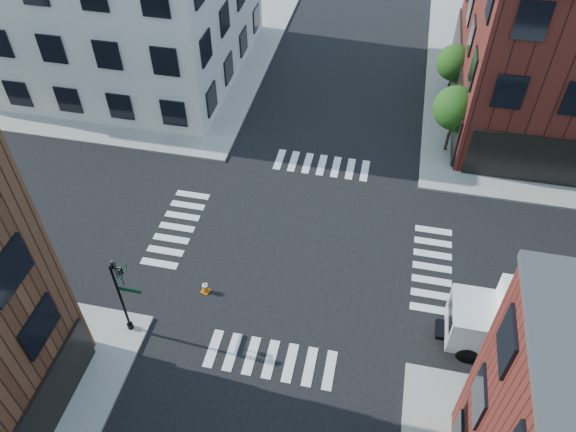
% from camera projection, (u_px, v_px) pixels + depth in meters
% --- Properties ---
extents(ground, '(120.00, 120.00, 0.00)m').
position_uv_depth(ground, '(300.00, 247.00, 30.20)').
color(ground, black).
rests_on(ground, ground).
extents(sidewalk_nw, '(30.00, 30.00, 0.15)m').
position_uv_depth(sidewalk_nw, '(106.00, 29.00, 47.78)').
color(sidewalk_nw, gray).
rests_on(sidewalk_nw, ground).
extents(tree_near, '(2.69, 2.69, 4.49)m').
position_uv_depth(tree_near, '(456.00, 110.00, 33.78)').
color(tree_near, black).
rests_on(tree_near, ground).
extents(tree_far, '(2.43, 2.43, 4.07)m').
position_uv_depth(tree_far, '(455.00, 65.00, 38.14)').
color(tree_far, black).
rests_on(tree_far, ground).
extents(signal_pole, '(1.29, 1.24, 4.60)m').
position_uv_depth(signal_pole, '(121.00, 290.00, 24.54)').
color(signal_pole, black).
rests_on(signal_pole, ground).
extents(box_truck, '(8.04, 2.57, 3.62)m').
position_uv_depth(box_truck, '(546.00, 328.00, 24.32)').
color(box_truck, white).
rests_on(box_truck, ground).
extents(traffic_cone, '(0.49, 0.49, 0.72)m').
position_uv_depth(traffic_cone, '(205.00, 287.00, 27.83)').
color(traffic_cone, '#DE6409').
rests_on(traffic_cone, ground).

